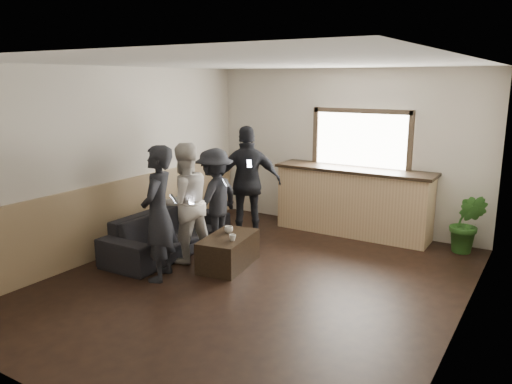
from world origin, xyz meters
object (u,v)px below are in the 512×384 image
Objects in this scene: sofa at (169,232)px; cup_a at (229,230)px; coffee_table at (228,251)px; person_b at (184,203)px; potted_plant at (467,224)px; bar_counter at (353,197)px; cup_b at (233,238)px; person_c at (215,198)px; person_a at (158,213)px; person_d at (248,183)px.

sofa reaches higher than cup_a.
person_b is (-0.67, -0.15, 0.65)m from coffee_table.
coffee_table is at bearing -139.75° from potted_plant.
coffee_table is 3.66m from potted_plant.
sofa is 2.17× the size of coffee_table.
potted_plant is (3.90, 2.36, 0.15)m from sofa.
cup_b is (-0.77, -2.54, -0.15)m from bar_counter.
coffee_table is at bearing 48.45° from person_c.
person_a is 0.72m from person_b.
bar_counter is 2.49m from cup_a.
person_a is at bearing -114.08° from bar_counter.
potted_plant is 3.89m from person_c.
potted_plant is at bearing 117.18° from person_c.
person_a reaches higher than coffee_table.
sofa is 1.15× the size of person_d.
cup_a is at bearing 69.77° from person_d.
person_b is at bearing 168.54° from person_a.
potted_plant is at bearing -60.09° from sofa.
person_d reaches higher than person_a.
potted_plant is (2.62, 2.49, -0.02)m from cup_b.
sofa is at bearing -130.43° from bar_counter.
sofa is at bearing 23.70° from person_d.
bar_counter reaches higher than person_c.
sofa is 0.88m from person_c.
potted_plant is (1.85, -0.05, -0.17)m from bar_counter.
person_d reaches higher than coffee_table.
person_b is at bearing 0.08° from person_c.
person_c is (0.00, 0.74, -0.08)m from person_b.
person_a is at bearing 49.52° from person_d.
potted_plant is (2.87, 2.22, -0.02)m from cup_a.
potted_plant is at bearing 150.49° from person_b.
cup_b is 0.10× the size of potted_plant.
person_b is at bearing -122.12° from bar_counter.
coffee_table is 10.71× the size of cup_b.
coffee_table is 0.57× the size of person_b.
bar_counter is at bearing -41.70° from sofa.
cup_a is at bearing 132.86° from person_a.
person_d is at bearing 110.55° from coffee_table.
sofa is at bearing -172.39° from cup_a.
person_d is at bearing -28.39° from sofa.
person_c is at bearing 138.37° from coffee_table.
sofa is at bearing -168.03° from person_a.
bar_counter is 1.71× the size of person_c.
cup_b is 1.60m from person_d.
person_c is (0.45, 0.60, 0.47)m from sofa.
person_b is (-0.58, -0.28, 0.38)m from cup_a.
coffee_table is 1.20m from person_a.
cup_b is 0.05× the size of person_d.
person_b is 1.11× the size of person_c.
bar_counter is 1.50× the size of person_a.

